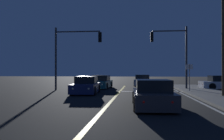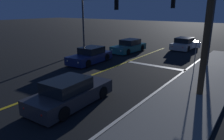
# 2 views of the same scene
# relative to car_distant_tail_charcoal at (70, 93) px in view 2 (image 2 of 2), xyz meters

# --- Properties ---
(sidewalk_right) EXTENTS (3.20, 34.62, 0.15)m
(sidewalk_right) POSITION_rel_car_distant_tail_charcoal_xyz_m (4.61, 1.05, -0.51)
(sidewalk_right) COLOR slate
(sidewalk_right) RESTS_ON ground
(lane_line_center) EXTENTS (0.20, 32.70, 0.01)m
(lane_line_center) POSITION_rel_car_distant_tail_charcoal_xyz_m (-2.24, 1.05, -0.58)
(lane_line_center) COLOR gold
(lane_line_center) RESTS_ON ground
(lane_line_edge_right) EXTENTS (0.16, 32.70, 0.01)m
(lane_line_edge_right) POSITION_rel_car_distant_tail_charcoal_xyz_m (2.76, 1.05, -0.58)
(lane_line_edge_right) COLOR silver
(lane_line_edge_right) RESTS_ON ground
(stop_bar) EXTENTS (5.25, 0.50, 0.01)m
(stop_bar) POSITION_rel_car_distant_tail_charcoal_xyz_m (0.38, 9.17, -0.58)
(stop_bar) COLOR silver
(stop_bar) RESTS_ON ground
(car_distant_tail_charcoal) EXTENTS (2.03, 4.61, 1.34)m
(car_distant_tail_charcoal) POSITION_rel_car_distant_tail_charcoal_xyz_m (0.00, 0.00, 0.00)
(car_distant_tail_charcoal) COLOR #2D2D33
(car_distant_tail_charcoal) RESTS_ON ground
(car_far_approaching_navy) EXTENTS (2.06, 4.41, 1.34)m
(car_far_approaching_navy) POSITION_rel_car_distant_tail_charcoal_xyz_m (-4.78, 6.99, -0.00)
(car_far_approaching_navy) COLOR navy
(car_far_approaching_navy) RESTS_ON ground
(car_lead_oncoming_silver) EXTENTS (2.15, 4.49, 1.34)m
(car_lead_oncoming_silver) POSITION_rel_car_distant_tail_charcoal_xyz_m (-0.13, 18.23, 0.00)
(car_lead_oncoming_silver) COLOR #B2B5BA
(car_lead_oncoming_silver) RESTS_ON ground
(car_side_waiting_teal) EXTENTS (2.02, 4.62, 1.34)m
(car_side_waiting_teal) POSITION_rel_car_distant_tail_charcoal_xyz_m (-4.50, 13.06, -0.00)
(car_side_waiting_teal) COLOR #195960
(car_side_waiting_teal) RESTS_ON ground
(traffic_signal_near_right) EXTENTS (3.42, 0.28, 5.95)m
(traffic_signal_near_right) POSITION_rel_car_distant_tail_charcoal_xyz_m (2.64, 11.47, 3.35)
(traffic_signal_near_right) COLOR #38383D
(traffic_signal_near_right) RESTS_ON ground
(traffic_signal_far_left) EXTENTS (4.38, 0.28, 5.81)m
(traffic_signal_far_left) POSITION_rel_car_distant_tail_charcoal_xyz_m (-6.72, 10.07, 3.32)
(traffic_signal_far_left) COLOR #38383D
(traffic_signal_far_left) RESTS_ON ground
(street_sign_corner) EXTENTS (0.56, 0.08, 2.35)m
(street_sign_corner) POSITION_rel_car_distant_tail_charcoal_xyz_m (3.51, 8.67, 1.00)
(street_sign_corner) COLOR slate
(street_sign_corner) RESTS_ON ground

